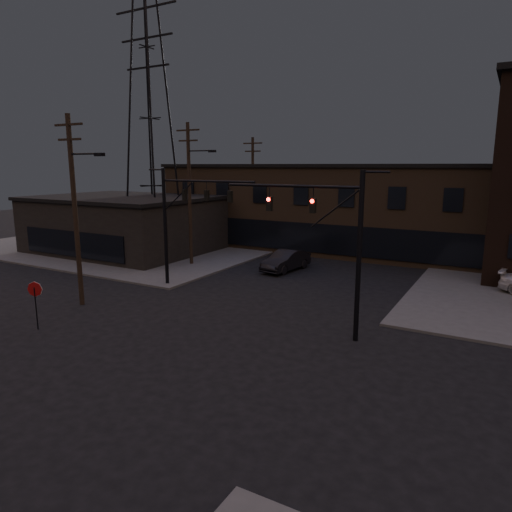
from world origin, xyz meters
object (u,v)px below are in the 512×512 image
Objects in this scene: traffic_signal_far at (180,214)px; car_crossing at (286,260)px; stop_sign at (35,294)px; traffic_signal_near at (336,236)px.

car_crossing is (3.92, 8.11, -4.21)m from traffic_signal_far.
stop_sign is 0.51× the size of car_crossing.
traffic_signal_near is at bearing -46.83° from car_crossing.
stop_sign is at bearing -97.95° from car_crossing.
traffic_signal_far is 9.94m from car_crossing.
traffic_signal_near is 15.17m from stop_sign.
stop_sign is 18.86m from car_crossing.
traffic_signal_near is 14.78m from car_crossing.
traffic_signal_near reaches higher than stop_sign.
stop_sign is (-13.36, -6.49, -3.09)m from traffic_signal_near.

